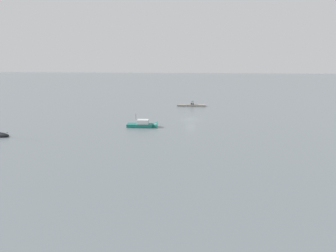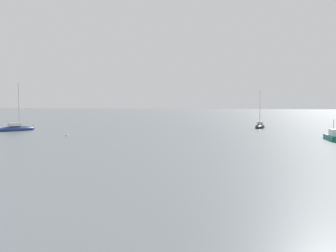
{
  "view_description": "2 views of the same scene",
  "coord_description": "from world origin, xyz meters",
  "px_view_note": "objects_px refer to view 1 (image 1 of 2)",
  "views": [
    {
      "loc": [
        -0.49,
        66.98,
        14.96
      ],
      "look_at": [
        4.02,
        19.62,
        3.02
      ],
      "focal_mm": 28.15,
      "sensor_mm": 36.0,
      "label": 1
    },
    {
      "loc": [
        -57.2,
        22.66,
        6.03
      ],
      "look_at": [
        1.36,
        33.06,
        2.5
      ],
      "focal_mm": 46.18,
      "sensor_mm": 36.0,
      "label": 2
    }
  ],
  "objects_px": {
    "person_seated_maroon_right": "(191,104)",
    "motorboat_teal_mid": "(145,125)",
    "person_seated_grey_left": "(193,104)",
    "umbrella_open_green": "(192,101)"
  },
  "relations": [
    {
      "from": "umbrella_open_green",
      "to": "person_seated_maroon_right",
      "type": "bearing_deg",
      "value": -15.47
    },
    {
      "from": "motorboat_teal_mid",
      "to": "person_seated_maroon_right",
      "type": "bearing_deg",
      "value": 157.5
    },
    {
      "from": "person_seated_grey_left",
      "to": "motorboat_teal_mid",
      "type": "xyz_separation_m",
      "value": [
        10.98,
        28.98,
        -0.43
      ]
    },
    {
      "from": "person_seated_grey_left",
      "to": "umbrella_open_green",
      "type": "distance_m",
      "value": 0.89
    },
    {
      "from": "umbrella_open_green",
      "to": "motorboat_teal_mid",
      "type": "distance_m",
      "value": 30.92
    },
    {
      "from": "person_seated_maroon_right",
      "to": "person_seated_grey_left",
      "type": "bearing_deg",
      "value": -179.75
    },
    {
      "from": "person_seated_maroon_right",
      "to": "motorboat_teal_mid",
      "type": "bearing_deg",
      "value": 77.68
    },
    {
      "from": "person_seated_grey_left",
      "to": "motorboat_teal_mid",
      "type": "relative_size",
      "value": 0.1
    },
    {
      "from": "person_seated_maroon_right",
      "to": "motorboat_teal_mid",
      "type": "relative_size",
      "value": 0.1
    },
    {
      "from": "person_seated_grey_left",
      "to": "umbrella_open_green",
      "type": "height_order",
      "value": "umbrella_open_green"
    }
  ]
}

